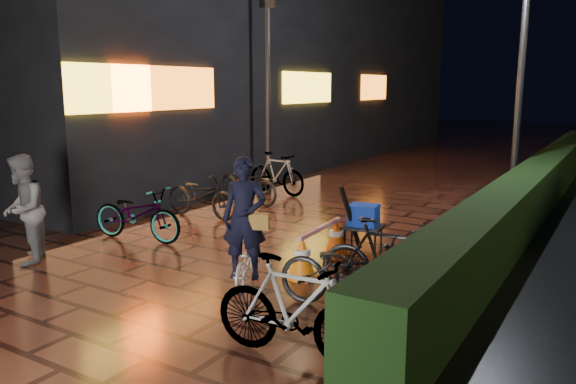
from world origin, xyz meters
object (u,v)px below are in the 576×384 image
Objects in this scene: cart_assembly at (362,218)px; traffic_barrier at (320,247)px; bystander_person at (23,209)px; cyclist at (246,238)px.

traffic_barrier is at bearing -105.18° from cart_assembly.
bystander_person is 1.44× the size of cart_assembly.
bystander_person is at bearing -164.18° from cyclist.
cart_assembly is at bearing 82.94° from bystander_person.
bystander_person is 0.95× the size of cyclist.
cyclist is 1.52× the size of cart_assembly.
bystander_person reaches higher than cart_assembly.
cyclist reaches higher than traffic_barrier.
traffic_barrier is 1.00m from cart_assembly.
traffic_barrier is (3.90, 2.15, -0.52)m from bystander_person.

